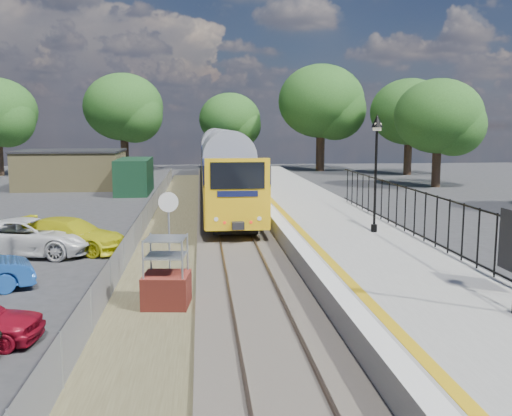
{
  "coord_description": "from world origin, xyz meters",
  "views": [
    {
      "loc": [
        -1.51,
        -15.64,
        5.05
      ],
      "look_at": [
        0.55,
        5.44,
        2.0
      ],
      "focal_mm": 40.0,
      "sensor_mm": 36.0,
      "label": 1
    }
  ],
  "objects": [
    {
      "name": "car_yellow",
      "position": [
        -6.8,
        7.58,
        0.69
      ],
      "size": [
        5.1,
        3.45,
        1.37
      ],
      "primitive_type": "imported",
      "rotation": [
        0.0,
        0.0,
        1.22
      ],
      "color": "yellow",
      "rests_on": "ground"
    },
    {
      "name": "brick_plinth",
      "position": [
        -2.5,
        -0.02,
        0.97
      ],
      "size": [
        1.38,
        1.38,
        2.02
      ],
      "rotation": [
        0.0,
        0.0,
        -0.11
      ],
      "color": "maroon",
      "rests_on": "ground"
    },
    {
      "name": "wire_fence",
      "position": [
        -4.2,
        12.0,
        0.6
      ],
      "size": [
        0.06,
        52.0,
        1.2
      ],
      "color": "#999EA3",
      "rests_on": "ground"
    },
    {
      "name": "tree_line",
      "position": [
        1.4,
        42.0,
        6.61
      ],
      "size": [
        56.8,
        43.8,
        11.88
      ],
      "color": "#332319",
      "rests_on": "ground"
    },
    {
      "name": "ground",
      "position": [
        0.0,
        0.0,
        0.0
      ],
      "size": [
        120.0,
        120.0,
        0.0
      ],
      "primitive_type": "plane",
      "color": "#2D2D30",
      "rests_on": "ground"
    },
    {
      "name": "platform",
      "position": [
        4.2,
        8.0,
        0.45
      ],
      "size": [
        5.0,
        70.0,
        0.9
      ],
      "primitive_type": "cube",
      "color": "gray",
      "rests_on": "ground"
    },
    {
      "name": "car_white",
      "position": [
        -8.23,
        7.15,
        0.73
      ],
      "size": [
        5.56,
        3.26,
        1.45
      ],
      "primitive_type": "imported",
      "rotation": [
        0.0,
        0.0,
        1.4
      ],
      "color": "white",
      "rests_on": "ground"
    },
    {
      "name": "speed_sign",
      "position": [
        -2.5,
        1.72,
        2.12
      ],
      "size": [
        0.62,
        0.13,
        3.07
      ],
      "rotation": [
        0.0,
        0.0,
        -0.11
      ],
      "color": "#999EA3",
      "rests_on": "ground"
    },
    {
      "name": "platform_edge",
      "position": [
        2.14,
        8.0,
        0.9
      ],
      "size": [
        0.9,
        70.0,
        0.01
      ],
      "color": "silver",
      "rests_on": "platform"
    },
    {
      "name": "palisade_fence",
      "position": [
        6.55,
        2.24,
        1.84
      ],
      "size": [
        0.12,
        26.0,
        2.0
      ],
      "color": "black",
      "rests_on": "platform"
    },
    {
      "name": "train",
      "position": [
        0.0,
        28.11,
        2.34
      ],
      "size": [
        2.82,
        40.83,
        3.51
      ],
      "color": "gold",
      "rests_on": "ground"
    },
    {
      "name": "victorian_lamp_north",
      "position": [
        5.3,
        6.0,
        4.3
      ],
      "size": [
        0.44,
        0.44,
        4.6
      ],
      "color": "black",
      "rests_on": "platform"
    },
    {
      "name": "outbuilding",
      "position": [
        -10.91,
        31.21,
        1.52
      ],
      "size": [
        10.8,
        10.1,
        3.12
      ],
      "color": "#938653",
      "rests_on": "ground"
    },
    {
      "name": "track_bed",
      "position": [
        -0.47,
        9.67,
        0.09
      ],
      "size": [
        5.9,
        80.0,
        0.29
      ],
      "color": "#473F38",
      "rests_on": "ground"
    }
  ]
}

